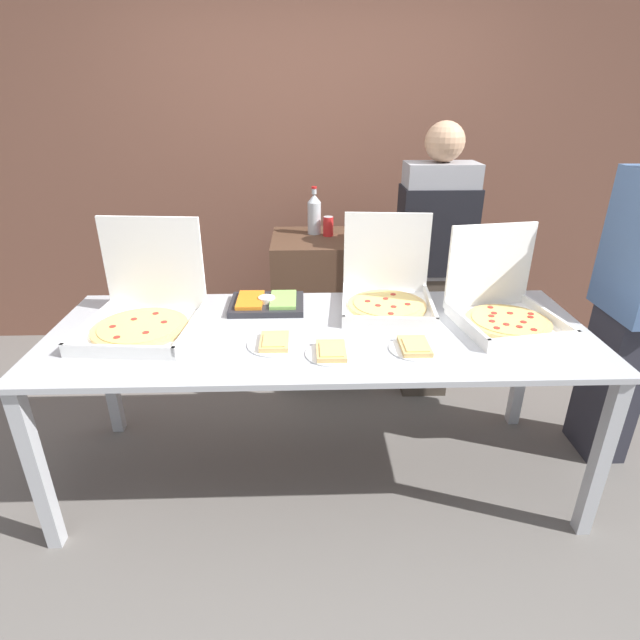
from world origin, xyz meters
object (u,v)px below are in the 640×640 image
paper_plate_front_left (331,352)px  soda_bottle (314,213)px  paper_plate_front_right (274,342)px  veggie_tray (267,303)px  pizza_box_near_right (387,292)px  person_server_vest (434,253)px  person_guest_plaid (633,300)px  pizza_box_far_right (503,307)px  paper_plate_front_center (415,347)px  soda_can_silver (363,228)px  soda_can_colored (328,226)px  pizza_box_far_left (144,311)px

paper_plate_front_left → soda_bottle: (-0.04, 1.41, 0.25)m
paper_plate_front_right → veggie_tray: bearing=98.1°
paper_plate_front_right → soda_bottle: 1.35m
pizza_box_near_right → veggie_tray: (-0.59, 0.01, -0.05)m
person_server_vest → person_guest_plaid: size_ratio=0.98×
pizza_box_near_right → pizza_box_far_right: 0.55m
paper_plate_front_center → person_guest_plaid: 1.19m
pizza_box_far_right → paper_plate_front_left: pizza_box_far_right is taller
paper_plate_front_left → soda_can_silver: bearing=78.4°
paper_plate_front_right → soda_can_colored: bearing=77.2°
soda_can_colored → soda_bottle: bearing=145.8°
pizza_box_far_left → person_guest_plaid: bearing=7.9°
soda_can_silver → person_guest_plaid: person_guest_plaid is taller
paper_plate_front_right → paper_plate_front_left: (0.24, -0.09, 0.00)m
pizza_box_near_right → pizza_box_far_left: bearing=-164.1°
pizza_box_near_right → veggie_tray: pizza_box_near_right is taller
person_guest_plaid → paper_plate_front_right: bearing=99.8°
paper_plate_front_center → paper_plate_front_left: same height
veggie_tray → person_guest_plaid: bearing=-3.7°
paper_plate_front_left → person_server_vest: 1.22m
paper_plate_front_right → soda_can_silver: soda_can_silver is taller
pizza_box_far_left → pizza_box_far_right: pizza_box_far_left is taller
paper_plate_front_right → paper_plate_front_left: size_ratio=1.09×
soda_can_colored → person_server_vest: size_ratio=0.07×
pizza_box_far_left → pizza_box_near_right: size_ratio=1.08×
paper_plate_front_center → person_server_vest: person_server_vest is taller
pizza_box_far_left → person_server_vest: (1.48, 0.74, 0.03)m
paper_plate_front_right → soda_bottle: bearing=81.4°
pizza_box_far_right → person_server_vest: bearing=91.9°
pizza_box_near_right → person_guest_plaid: size_ratio=0.29×
paper_plate_front_center → soda_bottle: size_ratio=0.70×
veggie_tray → soda_bottle: 0.97m
pizza_box_near_right → pizza_box_far_right: (0.50, -0.21, -0.00)m
pizza_box_far_right → paper_plate_front_center: (-0.46, -0.25, -0.06)m
paper_plate_front_right → person_guest_plaid: size_ratio=0.14×
pizza_box_near_right → soda_bottle: size_ratio=1.62×
pizza_box_near_right → pizza_box_far_right: pizza_box_near_right is taller
soda_can_colored → paper_plate_front_right: bearing=-102.8°
soda_bottle → person_guest_plaid: person_guest_plaid is taller
paper_plate_front_center → pizza_box_near_right: bearing=95.9°
pizza_box_far_right → paper_plate_front_right: bearing=-178.8°
pizza_box_far_left → soda_bottle: 1.39m
soda_bottle → person_guest_plaid: 1.84m
pizza_box_near_right → person_server_vest: person_server_vest is taller
paper_plate_front_left → person_guest_plaid: (1.48, 0.39, 0.05)m
paper_plate_front_right → veggie_tray: 0.41m
soda_bottle → person_server_vest: 0.81m
soda_bottle → soda_can_silver: soda_bottle is taller
pizza_box_near_right → person_server_vest: bearing=61.0°
person_server_vest → paper_plate_front_center: bearing=72.6°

